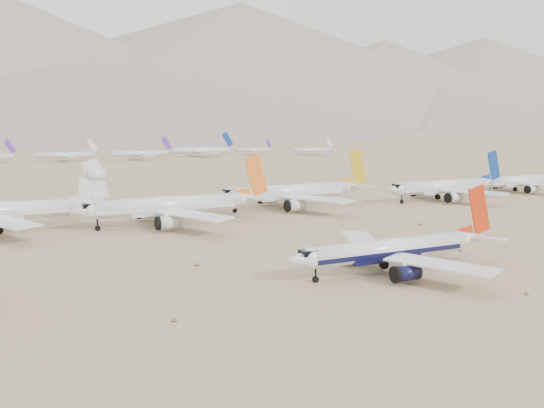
{
  "coord_description": "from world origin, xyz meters",
  "views": [
    {
      "loc": [
        -68.24,
        -93.99,
        28.16
      ],
      "look_at": [
        -1.42,
        40.18,
        7.0
      ],
      "focal_mm": 40.0,
      "sensor_mm": 36.0,
      "label": 1
    }
  ],
  "objects": [
    {
      "name": "foothills",
      "position": [
        526.68,
        1100.0,
        67.15
      ],
      "size": [
        4637.5,
        1395.0,
        155.0
      ],
      "color": "slate",
      "rests_on": "ground"
    },
    {
      "name": "desert_scrub",
      "position": [
        -11.08,
        -26.49,
        0.28
      ],
      "size": [
        247.37,
        121.67,
        0.63
      ],
      "color": "brown",
      "rests_on": "ground"
    },
    {
      "name": "mountain_range",
      "position": [
        70.18,
        1648.01,
        190.32
      ],
      "size": [
        7354.0,
        3024.0,
        470.0
      ],
      "color": "slate",
      "rests_on": "ground"
    },
    {
      "name": "row2_orange_tail",
      "position": [
        -20.4,
        60.46,
        5.14
      ],
      "size": [
        51.37,
        50.25,
        18.32
      ],
      "color": "silver",
      "rests_on": "ground"
    },
    {
      "name": "row2_white_trijet",
      "position": [
        -61.72,
        70.67,
        5.16
      ],
      "size": [
        50.33,
        49.18,
        17.83
      ],
      "color": "silver",
      "rests_on": "ground"
    },
    {
      "name": "row2_blue_far",
      "position": [
        122.68,
        71.65,
        4.25
      ],
      "size": [
        42.94,
        41.99,
        15.26
      ],
      "color": "silver",
      "rests_on": "ground"
    },
    {
      "name": "distant_storage_row",
      "position": [
        -42.26,
        325.48,
        4.44
      ],
      "size": [
        459.07,
        62.16,
        16.06
      ],
      "color": "silver",
      "rests_on": "ground"
    },
    {
      "name": "ground",
      "position": [
        0.0,
        0.0,
        0.0
      ],
      "size": [
        7000.0,
        7000.0,
        0.0
      ],
      "primitive_type": "plane",
      "color": "#8E7152",
      "rests_on": "ground"
    },
    {
      "name": "row2_gold_tail",
      "position": [
        22.53,
        72.79,
        5.13
      ],
      "size": [
        51.53,
        50.39,
        18.35
      ],
      "color": "silver",
      "rests_on": "ground"
    },
    {
      "name": "main_airliner",
      "position": [
        1.17,
        -6.09,
        4.22
      ],
      "size": [
        43.48,
        42.46,
        15.34
      ],
      "color": "silver",
      "rests_on": "ground"
    },
    {
      "name": "row2_navy_widebody",
      "position": [
        78.75,
        65.96,
        4.76
      ],
      "size": [
        47.88,
        46.82,
        17.03
      ],
      "color": "silver",
      "rests_on": "ground"
    }
  ]
}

